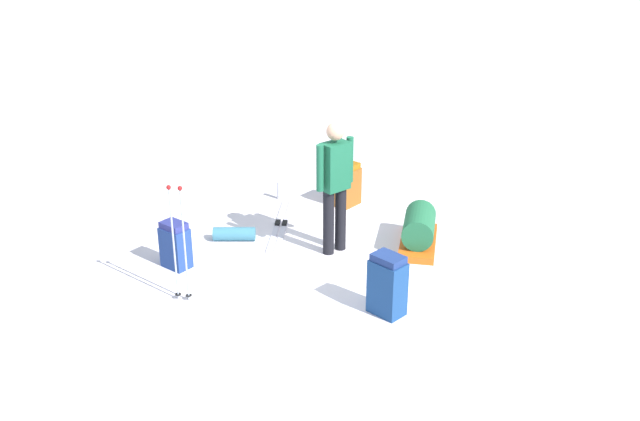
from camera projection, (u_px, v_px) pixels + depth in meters
The scene contains 10 objects.
ground_plane at pixel (320, 262), 9.06m from camera, with size 80.00×80.00×0.00m, color white.
skier_standing at pixel (335, 181), 8.97m from camera, with size 0.33×0.53×1.70m.
ski_pair_near at pixel (281, 224), 10.07m from camera, with size 0.84×1.67×0.05m.
backpack_large_dark at pixel (175, 245), 8.84m from camera, with size 0.37×0.29×0.59m.
backpack_bright at pixel (348, 185), 10.60m from camera, with size 0.29×0.41×0.63m.
backpack_small_spare at pixel (387, 285), 7.83m from camera, with size 0.43×0.36×0.70m.
ski_poles_planted_near at pixel (179, 238), 7.92m from camera, with size 0.19×0.11×1.38m.
gear_sled at pixel (419, 230), 9.40m from camera, with size 0.75×1.16×0.49m.
sleeping_mat_rolled at pixel (234, 234), 9.60m from camera, with size 0.18×0.18×0.55m, color teal.
thermos_bottle at pixel (279, 191), 10.90m from camera, with size 0.07×0.07×0.26m, color #B8BAC8.
Camera 1 is at (-3.76, 7.12, 4.19)m, focal length 41.06 mm.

